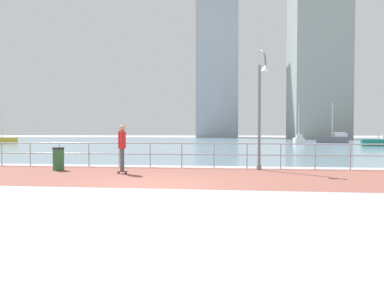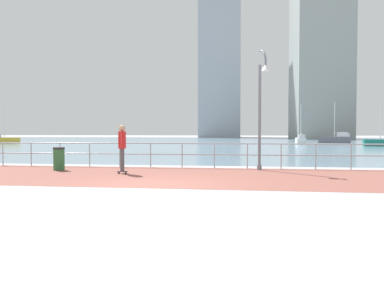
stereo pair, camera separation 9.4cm
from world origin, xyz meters
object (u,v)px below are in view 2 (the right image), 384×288
at_px(trash_bin, 59,159).
at_px(sailboat_teal, 382,142).
at_px(sailboat_navy, 3,140).
at_px(lamppost, 261,104).
at_px(sailboat_gray, 301,140).
at_px(sailboat_red, 335,139).
at_px(skateboarder, 122,144).

relative_size(trash_bin, sailboat_teal, 0.19).
xyz_separation_m(sailboat_teal, sailboat_navy, (-46.31, 3.13, 0.03)).
xyz_separation_m(lamppost, sailboat_navy, (-32.05, 30.63, -2.18)).
height_order(sailboat_gray, sailboat_navy, sailboat_navy).
bearing_deg(sailboat_teal, sailboat_red, 100.88).
xyz_separation_m(skateboarder, trash_bin, (-2.94, 0.89, -0.62)).
xyz_separation_m(sailboat_gray, sailboat_red, (5.30, 4.09, 0.06)).
bearing_deg(lamppost, sailboat_red, 72.59).
height_order(sailboat_gray, sailboat_teal, sailboat_gray).
distance_m(lamppost, sailboat_red, 40.56).
bearing_deg(lamppost, trash_bin, -173.20).
height_order(lamppost, sailboat_red, sailboat_red).
bearing_deg(sailboat_teal, skateboarder, -123.50).
relative_size(skateboarder, sailboat_red, 0.32).
bearing_deg(sailboat_navy, sailboat_teal, -3.87).
distance_m(sailboat_teal, sailboat_red, 11.36).
height_order(sailboat_gray, sailboat_red, sailboat_red).
xyz_separation_m(sailboat_teal, sailboat_red, (-2.14, 11.16, 0.08)).
bearing_deg(sailboat_red, sailboat_navy, -169.70).
distance_m(skateboarder, sailboat_red, 44.05).
height_order(sailboat_navy, sailboat_red, sailboat_red).
bearing_deg(sailboat_navy, skateboarder, -50.39).
height_order(skateboarder, sailboat_red, sailboat_red).
distance_m(sailboat_navy, sailboat_red, 44.89).
height_order(lamppost, trash_bin, lamppost).
xyz_separation_m(skateboarder, sailboat_navy, (-26.88, 32.49, -0.60)).
distance_m(skateboarder, trash_bin, 3.14).
xyz_separation_m(lamppost, sailboat_teal, (14.27, 27.49, -2.22)).
xyz_separation_m(lamppost, sailboat_red, (12.12, 38.65, -2.14)).
height_order(lamppost, sailboat_gray, sailboat_gray).
height_order(lamppost, sailboat_navy, sailboat_navy).
relative_size(lamppost, sailboat_red, 0.85).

